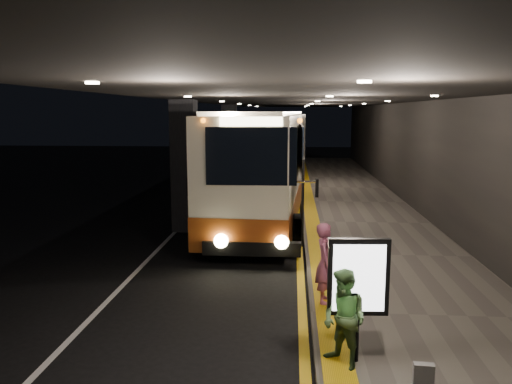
{
  "coord_description": "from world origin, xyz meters",
  "views": [
    {
      "loc": [
        2.11,
        -12.46,
        4.01
      ],
      "look_at": [
        1.07,
        1.8,
        1.7
      ],
      "focal_mm": 35.0,
      "sensor_mm": 36.0,
      "label": 1
    }
  ],
  "objects_px": {
    "passenger_boarding": "(325,263)",
    "passenger_waiting_green": "(344,319)",
    "coach_second": "(275,147)",
    "coach_main": "(265,170)",
    "bag_polka": "(423,375)",
    "stanchion_post": "(339,285)",
    "info_sign": "(358,279)"
  },
  "relations": [
    {
      "from": "bag_polka",
      "to": "info_sign",
      "type": "bearing_deg",
      "value": 142.03
    },
    {
      "from": "info_sign",
      "to": "coach_second",
      "type": "bearing_deg",
      "value": 92.1
    },
    {
      "from": "passenger_boarding",
      "to": "info_sign",
      "type": "xyz_separation_m",
      "value": [
        0.34,
        -2.43,
        0.51
      ]
    },
    {
      "from": "passenger_boarding",
      "to": "passenger_waiting_green",
      "type": "xyz_separation_m",
      "value": [
        0.13,
        -2.59,
        -0.06
      ]
    },
    {
      "from": "passenger_waiting_green",
      "to": "stanchion_post",
      "type": "distance_m",
      "value": 2.15
    },
    {
      "from": "passenger_waiting_green",
      "to": "bag_polka",
      "type": "relative_size",
      "value": 4.42
    },
    {
      "from": "coach_second",
      "to": "passenger_boarding",
      "type": "relative_size",
      "value": 7.47
    },
    {
      "from": "passenger_waiting_green",
      "to": "coach_second",
      "type": "bearing_deg",
      "value": 142.12
    },
    {
      "from": "coach_main",
      "to": "bag_polka",
      "type": "distance_m",
      "value": 12.1
    },
    {
      "from": "passenger_boarding",
      "to": "passenger_waiting_green",
      "type": "distance_m",
      "value": 2.6
    },
    {
      "from": "coach_second",
      "to": "passenger_boarding",
      "type": "bearing_deg",
      "value": -85.15
    },
    {
      "from": "passenger_boarding",
      "to": "bag_polka",
      "type": "xyz_separation_m",
      "value": [
        1.2,
        -3.11,
        -0.66
      ]
    },
    {
      "from": "coach_main",
      "to": "stanchion_post",
      "type": "relative_size",
      "value": 12.06
    },
    {
      "from": "coach_main",
      "to": "coach_second",
      "type": "xyz_separation_m",
      "value": [
        -0.08,
        12.64,
        -0.0
      ]
    },
    {
      "from": "passenger_waiting_green",
      "to": "coach_main",
      "type": "bearing_deg",
      "value": 146.84
    },
    {
      "from": "coach_second",
      "to": "bag_polka",
      "type": "distance_m",
      "value": 24.52
    },
    {
      "from": "stanchion_post",
      "to": "bag_polka",
      "type": "bearing_deg",
      "value": -70.1
    },
    {
      "from": "passenger_boarding",
      "to": "passenger_waiting_green",
      "type": "height_order",
      "value": "passenger_boarding"
    },
    {
      "from": "bag_polka",
      "to": "coach_second",
      "type": "bearing_deg",
      "value": 97.0
    },
    {
      "from": "coach_main",
      "to": "stanchion_post",
      "type": "bearing_deg",
      "value": -74.62
    },
    {
      "from": "coach_second",
      "to": "passenger_boarding",
      "type": "xyz_separation_m",
      "value": [
        1.78,
        -21.18,
        -0.89
      ]
    },
    {
      "from": "bag_polka",
      "to": "info_sign",
      "type": "xyz_separation_m",
      "value": [
        -0.86,
        0.67,
        1.16
      ]
    },
    {
      "from": "passenger_waiting_green",
      "to": "info_sign",
      "type": "height_order",
      "value": "info_sign"
    },
    {
      "from": "bag_polka",
      "to": "stanchion_post",
      "type": "distance_m",
      "value": 2.84
    },
    {
      "from": "coach_second",
      "to": "stanchion_post",
      "type": "bearing_deg",
      "value": -84.62
    },
    {
      "from": "passenger_waiting_green",
      "to": "stanchion_post",
      "type": "relative_size",
      "value": 1.46
    },
    {
      "from": "passenger_waiting_green",
      "to": "info_sign",
      "type": "relative_size",
      "value": 0.77
    },
    {
      "from": "coach_main",
      "to": "passenger_boarding",
      "type": "distance_m",
      "value": 8.75
    },
    {
      "from": "coach_main",
      "to": "info_sign",
      "type": "xyz_separation_m",
      "value": [
        2.04,
        -10.98,
        -0.39
      ]
    },
    {
      "from": "passenger_boarding",
      "to": "info_sign",
      "type": "height_order",
      "value": "info_sign"
    },
    {
      "from": "coach_main",
      "to": "stanchion_post",
      "type": "xyz_separation_m",
      "value": [
        1.94,
        -9.0,
        -1.2
      ]
    },
    {
      "from": "passenger_waiting_green",
      "to": "passenger_boarding",
      "type": "bearing_deg",
      "value": 140.3
    }
  ]
}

